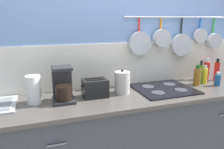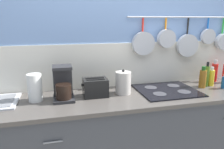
% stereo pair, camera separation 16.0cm
% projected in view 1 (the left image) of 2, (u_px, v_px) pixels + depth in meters
% --- Properties ---
extents(wall_back, '(7.20, 0.15, 2.60)m').
position_uv_depth(wall_back, '(124.00, 53.00, 2.30)').
color(wall_back, '#7293C6').
rests_on(wall_back, ground_plane).
extents(cabinet_base, '(3.12, 0.60, 0.90)m').
position_uv_depth(cabinet_base, '(136.00, 140.00, 2.17)').
color(cabinet_base, '#3F4247').
rests_on(cabinet_base, ground_plane).
extents(countertop, '(3.16, 0.63, 0.03)m').
position_uv_depth(countertop, '(137.00, 96.00, 2.06)').
color(countertop, '#4C4742').
rests_on(countertop, cabinet_base).
extents(paper_towel_roll, '(0.12, 0.12, 0.24)m').
position_uv_depth(paper_towel_roll, '(34.00, 90.00, 1.80)').
color(paper_towel_roll, white).
rests_on(paper_towel_roll, countertop).
extents(coffee_maker, '(0.18, 0.21, 0.30)m').
position_uv_depth(coffee_maker, '(63.00, 87.00, 1.86)').
color(coffee_maker, '#262628').
rests_on(coffee_maker, countertop).
extents(toaster, '(0.24, 0.17, 0.17)m').
position_uv_depth(toaster, '(95.00, 88.00, 1.97)').
color(toaster, black).
rests_on(toaster, countertop).
extents(kettle, '(0.15, 0.15, 0.23)m').
position_uv_depth(kettle, '(122.00, 82.00, 2.06)').
color(kettle, beige).
rests_on(kettle, countertop).
extents(cooktop, '(0.57, 0.51, 0.01)m').
position_uv_depth(cooktop, '(164.00, 89.00, 2.19)').
color(cooktop, black).
rests_on(cooktop, countertop).
extents(bottle_sesame_oil, '(0.07, 0.07, 0.22)m').
position_uv_depth(bottle_sesame_oil, '(197.00, 76.00, 2.31)').
color(bottle_sesame_oil, '#8C5919').
rests_on(bottle_sesame_oil, countertop).
extents(bottle_olive_oil, '(0.05, 0.05, 0.26)m').
position_uv_depth(bottle_olive_oil, '(200.00, 74.00, 2.36)').
color(bottle_olive_oil, '#4C721E').
rests_on(bottle_olive_oil, countertop).
extents(bottle_hot_sauce, '(0.06, 0.06, 0.20)m').
position_uv_depth(bottle_hot_sauce, '(205.00, 75.00, 2.39)').
color(bottle_hot_sauce, yellow).
rests_on(bottle_hot_sauce, countertop).
extents(bottle_dish_soap, '(0.06, 0.06, 0.15)m').
position_uv_depth(bottle_dish_soap, '(218.00, 80.00, 2.31)').
color(bottle_dish_soap, navy).
rests_on(bottle_dish_soap, countertop).
extents(bottle_cooking_wine, '(0.07, 0.07, 0.25)m').
position_uv_depth(bottle_cooking_wine, '(206.00, 70.00, 2.56)').
color(bottle_cooking_wine, red).
rests_on(bottle_cooking_wine, countertop).
extents(bottle_vinegar, '(0.06, 0.06, 0.25)m').
position_uv_depth(bottle_vinegar, '(217.00, 71.00, 2.51)').
color(bottle_vinegar, red).
rests_on(bottle_vinegar, countertop).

